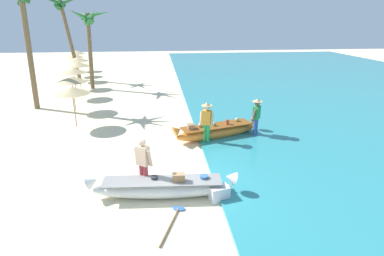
% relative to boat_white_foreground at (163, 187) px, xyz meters
% --- Properties ---
extents(ground_plane, '(80.00, 80.00, 0.00)m').
position_rel_boat_white_foreground_xyz_m(ground_plane, '(0.05, 0.40, -0.29)').
color(ground_plane, beige).
extents(boat_white_foreground, '(4.24, 0.89, 0.79)m').
position_rel_boat_white_foreground_xyz_m(boat_white_foreground, '(0.00, 0.00, 0.00)').
color(boat_white_foreground, white).
rests_on(boat_white_foreground, ground).
extents(boat_orange_midground, '(3.93, 1.82, 0.86)m').
position_rel_boat_white_foreground_xyz_m(boat_orange_midground, '(2.34, 4.26, 0.03)').
color(boat_orange_midground, orange).
rests_on(boat_orange_midground, ground).
extents(person_vendor_hatted, '(0.58, 0.45, 1.72)m').
position_rel_boat_white_foreground_xyz_m(person_vendor_hatted, '(1.82, 3.71, 0.70)').
color(person_vendor_hatted, green).
rests_on(person_vendor_hatted, ground).
extents(person_tourist_customer, '(0.56, 0.48, 1.66)m').
position_rel_boat_white_foreground_xyz_m(person_tourist_customer, '(-0.53, 0.38, 0.65)').
color(person_tourist_customer, '#B2383D').
rests_on(person_tourist_customer, ground).
extents(person_vendor_assistant, '(0.49, 0.55, 1.68)m').
position_rel_boat_white_foreground_xyz_m(person_vendor_assistant, '(4.01, 4.24, 0.68)').
color(person_vendor_assistant, '#3D5BA8').
rests_on(person_vendor_assistant, ground).
extents(parasol_row_0, '(1.60, 1.60, 1.91)m').
position_rel_boat_white_foreground_xyz_m(parasol_row_0, '(-3.89, 6.33, 1.46)').
color(parasol_row_0, '#8E6B47').
rests_on(parasol_row_0, ground).
extents(parasol_row_1, '(1.60, 1.60, 1.91)m').
position_rel_boat_white_foreground_xyz_m(parasol_row_1, '(-4.58, 9.04, 1.46)').
color(parasol_row_1, '#8E6B47').
rests_on(parasol_row_1, ground).
extents(parasol_row_2, '(1.60, 1.60, 1.91)m').
position_rel_boat_white_foreground_xyz_m(parasol_row_2, '(-5.23, 12.00, 1.46)').
color(parasol_row_2, '#8E6B47').
rests_on(parasol_row_2, ground).
extents(parasol_row_3, '(1.60, 1.60, 1.91)m').
position_rel_boat_white_foreground_xyz_m(parasol_row_3, '(-5.61, 14.81, 1.46)').
color(parasol_row_3, '#8E6B47').
rests_on(parasol_row_3, ground).
extents(parasol_row_4, '(1.60, 1.60, 1.91)m').
position_rel_boat_white_foreground_xyz_m(parasol_row_4, '(-6.31, 17.59, 1.46)').
color(parasol_row_4, '#8E6B47').
rests_on(parasol_row_4, ground).
extents(parasol_row_5, '(1.60, 1.60, 1.91)m').
position_rel_boat_white_foreground_xyz_m(parasol_row_5, '(-7.13, 19.99, 1.46)').
color(parasol_row_5, '#8E6B47').
rests_on(parasol_row_5, ground).
extents(parasol_row_6, '(1.60, 1.60, 1.91)m').
position_rel_boat_white_foreground_xyz_m(parasol_row_6, '(-7.61, 22.80, 1.46)').
color(parasol_row_6, '#8E6B47').
rests_on(parasol_row_6, ground).
extents(palm_tree_tall_inland, '(2.70, 2.55, 6.44)m').
position_rel_boat_white_foreground_xyz_m(palm_tree_tall_inland, '(-7.13, 18.35, 4.78)').
color(palm_tree_tall_inland, brown).
rests_on(palm_tree_tall_inland, ground).
extents(palm_tree_leaning_seaward, '(2.79, 2.48, 6.54)m').
position_rel_boat_white_foreground_xyz_m(palm_tree_leaning_seaward, '(-6.68, 9.77, 5.02)').
color(palm_tree_leaning_seaward, brown).
rests_on(palm_tree_leaning_seaward, ground).
extents(palm_tree_mid_cluster, '(2.70, 2.66, 5.42)m').
position_rel_boat_white_foreground_xyz_m(palm_tree_mid_cluster, '(-4.58, 14.69, 4.07)').
color(palm_tree_mid_cluster, brown).
rests_on(palm_tree_mid_cluster, ground).
extents(cooler_box, '(0.59, 0.44, 0.43)m').
position_rel_boat_white_foreground_xyz_m(cooler_box, '(1.55, -0.36, -0.08)').
color(cooler_box, silver).
rests_on(cooler_box, ground).
extents(paddle, '(0.75, 1.57, 0.05)m').
position_rel_boat_white_foreground_xyz_m(paddle, '(0.23, -1.11, -0.26)').
color(paddle, '#8E6B47').
rests_on(paddle, ground).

